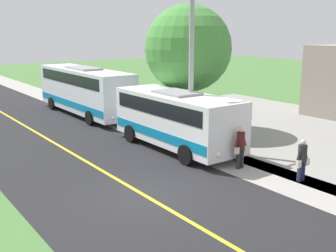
{
  "coord_description": "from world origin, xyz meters",
  "views": [
    {
      "loc": [
        7.39,
        11.5,
        5.74
      ],
      "look_at": [
        -3.5,
        -3.39,
        1.4
      ],
      "focal_mm": 44.23,
      "sensor_mm": 36.0,
      "label": 1
    }
  ],
  "objects_px": {
    "pedestrian_with_bags": "(302,159)",
    "street_light_pole": "(189,63)",
    "shuttle_bus_front": "(177,117)",
    "tree_curbside": "(188,49)",
    "pedestrian_waiting": "(241,146)",
    "transit_bus_rear": "(85,89)"
  },
  "relations": [
    {
      "from": "pedestrian_with_bags",
      "to": "street_light_pole",
      "type": "distance_m",
      "value": 6.84
    },
    {
      "from": "street_light_pole",
      "to": "pedestrian_with_bags",
      "type": "bearing_deg",
      "value": 97.81
    },
    {
      "from": "shuttle_bus_front",
      "to": "pedestrian_with_bags",
      "type": "distance_m",
      "value": 6.58
    },
    {
      "from": "pedestrian_with_bags",
      "to": "tree_curbside",
      "type": "distance_m",
      "value": 10.05
    },
    {
      "from": "pedestrian_with_bags",
      "to": "street_light_pole",
      "type": "height_order",
      "value": "street_light_pole"
    },
    {
      "from": "tree_curbside",
      "to": "street_light_pole",
      "type": "bearing_deg",
      "value": 51.86
    },
    {
      "from": "pedestrian_with_bags",
      "to": "pedestrian_waiting",
      "type": "relative_size",
      "value": 0.92
    },
    {
      "from": "shuttle_bus_front",
      "to": "pedestrian_with_bags",
      "type": "relative_size",
      "value": 4.56
    },
    {
      "from": "pedestrian_waiting",
      "to": "tree_curbside",
      "type": "xyz_separation_m",
      "value": [
        -2.55,
        -6.71,
        3.69
      ]
    },
    {
      "from": "shuttle_bus_front",
      "to": "tree_curbside",
      "type": "height_order",
      "value": "tree_curbside"
    },
    {
      "from": "pedestrian_waiting",
      "to": "street_light_pole",
      "type": "xyz_separation_m",
      "value": [
        -0.02,
        -3.49,
        3.22
      ]
    },
    {
      "from": "street_light_pole",
      "to": "transit_bus_rear",
      "type": "bearing_deg",
      "value": -87.87
    },
    {
      "from": "transit_bus_rear",
      "to": "street_light_pole",
      "type": "xyz_separation_m",
      "value": [
        -0.4,
        10.72,
        2.43
      ]
    },
    {
      "from": "transit_bus_rear",
      "to": "street_light_pole",
      "type": "bearing_deg",
      "value": 92.13
    },
    {
      "from": "shuttle_bus_front",
      "to": "street_light_pole",
      "type": "relative_size",
      "value": 1.0
    },
    {
      "from": "shuttle_bus_front",
      "to": "tree_curbside",
      "type": "bearing_deg",
      "value": -136.59
    },
    {
      "from": "pedestrian_with_bags",
      "to": "pedestrian_waiting",
      "type": "distance_m",
      "value": 2.58
    },
    {
      "from": "shuttle_bus_front",
      "to": "pedestrian_waiting",
      "type": "height_order",
      "value": "shuttle_bus_front"
    },
    {
      "from": "shuttle_bus_front",
      "to": "street_light_pole",
      "type": "distance_m",
      "value": 2.71
    },
    {
      "from": "pedestrian_waiting",
      "to": "shuttle_bus_front",
      "type": "bearing_deg",
      "value": -85.47
    },
    {
      "from": "pedestrian_with_bags",
      "to": "tree_curbside",
      "type": "xyz_separation_m",
      "value": [
        -1.72,
        -9.15,
        3.78
      ]
    },
    {
      "from": "shuttle_bus_front",
      "to": "tree_curbside",
      "type": "relative_size",
      "value": 1.06
    }
  ]
}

